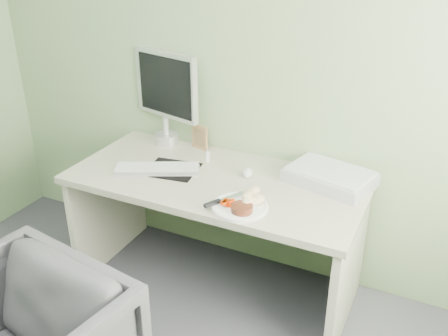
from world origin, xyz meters
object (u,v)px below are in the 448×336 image
at_px(desk, 216,207).
at_px(monitor, 166,93).
at_px(scanner, 330,177).
at_px(plate, 240,207).

relative_size(desk, monitor, 2.79).
bearing_deg(scanner, plate, -111.68).
bearing_deg(monitor, desk, -18.82).
distance_m(desk, monitor, 0.77).
distance_m(plate, scanner, 0.55).
bearing_deg(monitor, plate, -22.95).
bearing_deg(scanner, desk, -145.77).
height_order(desk, monitor, monitor).
height_order(scanner, monitor, monitor).
xyz_separation_m(desk, scanner, (0.57, 0.21, 0.22)).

